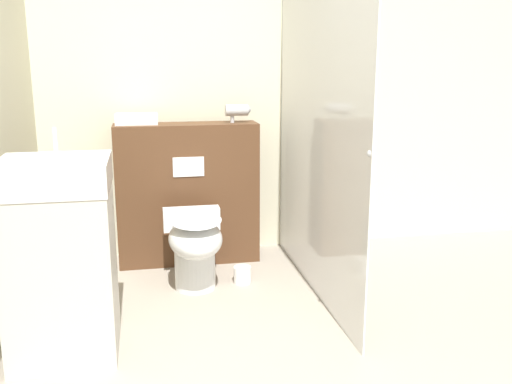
# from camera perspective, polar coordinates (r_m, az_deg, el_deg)

# --- Properties ---
(wall_back) EXTENTS (8.00, 0.06, 2.50)m
(wall_back) POSITION_cam_1_polar(r_m,az_deg,el_deg) (4.42, -4.05, 9.98)
(wall_back) COLOR beige
(wall_back) RESTS_ON ground_plane
(partition_panel) EXTENTS (1.03, 0.28, 1.04)m
(partition_panel) POSITION_cam_1_polar(r_m,az_deg,el_deg) (4.25, -6.83, -0.17)
(partition_panel) COLOR #51331E
(partition_panel) RESTS_ON ground_plane
(shower_glass) EXTENTS (0.04, 1.83, 2.20)m
(shower_glass) POSITION_cam_1_polar(r_m,az_deg,el_deg) (3.61, 6.06, 6.80)
(shower_glass) COLOR silver
(shower_glass) RESTS_ON ground_plane
(toilet) EXTENTS (0.38, 0.59, 0.51)m
(toilet) POSITION_cam_1_polar(r_m,az_deg,el_deg) (3.75, -6.13, -5.19)
(toilet) COLOR white
(toilet) RESTS_ON ground_plane
(sink_vanity) EXTENTS (0.53, 0.51, 1.16)m
(sink_vanity) POSITION_cam_1_polar(r_m,az_deg,el_deg) (3.06, -18.95, -6.30)
(sink_vanity) COLOR beige
(sink_vanity) RESTS_ON ground_plane
(hair_drier) EXTENTS (0.19, 0.08, 0.13)m
(hair_drier) POSITION_cam_1_polar(r_m,az_deg,el_deg) (4.19, -1.83, 8.15)
(hair_drier) COLOR #B7B7BC
(hair_drier) RESTS_ON partition_panel
(folded_towel) EXTENTS (0.30, 0.16, 0.08)m
(folded_towel) POSITION_cam_1_polar(r_m,az_deg,el_deg) (4.17, -11.87, 7.16)
(folded_towel) COLOR white
(folded_towel) RESTS_ON partition_panel
(spare_toilet_roll) EXTENTS (0.12, 0.12, 0.11)m
(spare_toilet_roll) POSITION_cam_1_polar(r_m,az_deg,el_deg) (3.94, -1.37, -8.27)
(spare_toilet_roll) COLOR white
(spare_toilet_roll) RESTS_ON ground_plane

